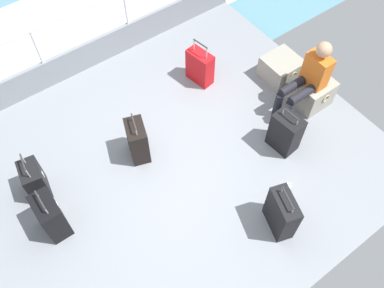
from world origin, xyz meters
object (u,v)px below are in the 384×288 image
object	(u,v)px
cargo_crate_0	(281,68)
paper_cup	(287,187)
cargo_crate_1	(311,91)
suitcase_2	(35,180)
suitcase_5	(285,132)
suitcase_4	(137,141)
suitcase_3	(282,213)
suitcase_1	(51,216)
suitcase_0	(200,67)
passenger_seated	(308,78)

from	to	relation	value
cargo_crate_0	paper_cup	distance (m)	1.92
cargo_crate_1	suitcase_2	size ratio (longest dim) A/B	0.77
paper_cup	suitcase_5	bearing A→B (deg)	142.98
suitcase_4	suitcase_5	xyz separation A→B (m)	(1.01, 1.60, 0.00)
cargo_crate_1	suitcase_3	size ratio (longest dim) A/B	0.76
cargo_crate_1	suitcase_4	distance (m)	2.53
suitcase_2	suitcase_5	distance (m)	3.16
cargo_crate_0	suitcase_1	bearing A→B (deg)	-86.50
suitcase_0	suitcase_4	size ratio (longest dim) A/B	1.01
suitcase_2	suitcase_3	size ratio (longest dim) A/B	0.99
cargo_crate_1	suitcase_0	bearing A→B (deg)	-141.06
suitcase_0	paper_cup	bearing A→B (deg)	-5.97
cargo_crate_0	suitcase_4	world-z (taller)	suitcase_4
suitcase_4	suitcase_5	bearing A→B (deg)	57.84
suitcase_1	suitcase_4	world-z (taller)	suitcase_1
suitcase_1	paper_cup	size ratio (longest dim) A/B	7.11
cargo_crate_0	passenger_seated	size ratio (longest dim) A/B	0.47
cargo_crate_1	suitcase_5	size ratio (longest dim) A/B	0.77
suitcase_1	cargo_crate_0	bearing A→B (deg)	93.50
suitcase_0	suitcase_1	distance (m)	2.89
suitcase_5	suitcase_0	bearing A→B (deg)	-173.68
passenger_seated	paper_cup	bearing A→B (deg)	-50.38
suitcase_2	suitcase_4	distance (m)	1.31
suitcase_4	paper_cup	size ratio (longest dim) A/B	7.06
passenger_seated	suitcase_3	size ratio (longest dim) A/B	1.61
cargo_crate_1	suitcase_1	xyz separation A→B (m)	(-0.37, -3.77, 0.09)
suitcase_1	paper_cup	bearing A→B (deg)	63.97
suitcase_0	suitcase_2	distance (m)	2.73
suitcase_2	suitcase_4	size ratio (longest dim) A/B	0.97
suitcase_3	suitcase_5	size ratio (longest dim) A/B	1.01
suitcase_1	suitcase_3	world-z (taller)	suitcase_1
suitcase_1	paper_cup	distance (m)	2.83
suitcase_0	paper_cup	xyz separation A→B (m)	(2.12, -0.22, -0.21)
suitcase_5	paper_cup	xyz separation A→B (m)	(0.53, -0.40, -0.24)
suitcase_3	cargo_crate_0	bearing A→B (deg)	136.60
passenger_seated	suitcase_4	xyz separation A→B (m)	(-0.67, -2.25, -0.30)
suitcase_1	suitcase_2	xyz separation A→B (m)	(-0.56, 0.04, -0.04)
cargo_crate_0	suitcase_3	world-z (taller)	suitcase_3
cargo_crate_0	suitcase_1	size ratio (longest dim) A/B	0.73
suitcase_2	suitcase_4	bearing A→B (deg)	78.41
passenger_seated	cargo_crate_1	bearing A→B (deg)	90.00
suitcase_0	suitcase_5	xyz separation A→B (m)	(1.59, 0.18, 0.03)
passenger_seated	suitcase_2	bearing A→B (deg)	-104.74
cargo_crate_1	suitcase_0	size ratio (longest dim) A/B	0.74
paper_cup	suitcase_4	bearing A→B (deg)	-141.91
passenger_seated	suitcase_0	bearing A→B (deg)	-146.60
cargo_crate_1	suitcase_1	bearing A→B (deg)	-95.58
cargo_crate_1	suitcase_3	xyz separation A→B (m)	(1.14, -1.65, 0.09)
suitcase_1	suitcase_2	world-z (taller)	suitcase_1
suitcase_5	suitcase_4	bearing A→B (deg)	-122.16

